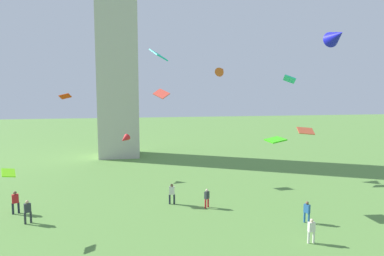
% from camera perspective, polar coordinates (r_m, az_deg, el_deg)
% --- Properties ---
extents(person_0, '(0.40, 0.48, 1.61)m').
position_cam_1_polar(person_0, '(25.91, 19.17, -13.32)').
color(person_0, '#235693').
rests_on(person_0, ground_plane).
extents(person_1, '(0.53, 0.43, 1.79)m').
position_cam_1_polar(person_1, '(29.64, -28.14, -11.03)').
color(person_1, '#1E2333').
rests_on(person_1, ground_plane).
extents(person_2, '(0.52, 0.43, 1.72)m').
position_cam_1_polar(person_2, '(27.15, -26.46, -12.58)').
color(person_2, '#2D3338').
rests_on(person_2, ground_plane).
extents(person_3, '(0.49, 0.24, 1.58)m').
position_cam_1_polar(person_3, '(22.83, 19.87, -16.10)').
color(person_3, silver).
rests_on(person_3, ground_plane).
extents(person_4, '(0.47, 0.44, 1.58)m').
position_cam_1_polar(person_4, '(27.62, 2.57, -11.80)').
color(person_4, red).
rests_on(person_4, ground_plane).
extents(person_5, '(0.53, 0.33, 1.74)m').
position_cam_1_polar(person_5, '(28.47, -3.48, -11.06)').
color(person_5, '#1E2333').
rests_on(person_5, ground_plane).
extents(kite_flying_0, '(1.29, 1.87, 1.40)m').
position_cam_1_polar(kite_flying_0, '(26.43, 23.61, 14.30)').
color(kite_flying_0, '#1616C9').
extents(kite_flying_1, '(1.09, 1.32, 0.48)m').
position_cam_1_polar(kite_flying_1, '(24.45, -29.07, -6.75)').
color(kite_flying_1, '#75ED16').
extents(kite_flying_2, '(1.23, 1.76, 0.36)m').
position_cam_1_polar(kite_flying_2, '(27.23, 14.15, -1.98)').
color(kite_flying_2, '#34C213').
extents(kite_flying_3, '(1.85, 1.29, 0.78)m').
position_cam_1_polar(kite_flying_3, '(37.01, 18.98, -0.46)').
color(kite_flying_3, '#C95331').
extents(kite_flying_4, '(1.32, 1.45, 1.04)m').
position_cam_1_polar(kite_flying_4, '(36.64, -11.53, -1.86)').
color(kite_flying_4, red).
extents(kite_flying_5, '(1.59, 2.03, 0.94)m').
position_cam_1_polar(kite_flying_5, '(35.44, 16.44, 8.06)').
color(kite_flying_5, '#24C2AF').
extents(kite_flying_6, '(1.82, 1.66, 1.15)m').
position_cam_1_polar(kite_flying_6, '(35.56, -5.30, 5.90)').
color(kite_flying_6, '#F04B39').
extents(kite_flying_7, '(1.88, 2.06, 1.49)m').
position_cam_1_polar(kite_flying_7, '(39.33, 5.06, 9.86)').
color(kite_flying_7, '#D25224').
extents(kite_flying_8, '(1.11, 0.77, 0.59)m').
position_cam_1_polar(kite_flying_8, '(32.08, -21.00, 5.12)').
color(kite_flying_8, red).
extents(kite_flying_9, '(1.03, 1.37, 0.77)m').
position_cam_1_polar(kite_flying_9, '(19.13, -5.80, 12.42)').
color(kite_flying_9, '#11B8A8').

